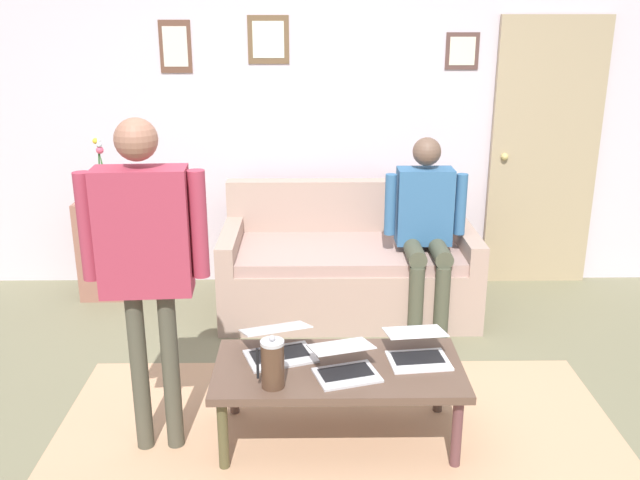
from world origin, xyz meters
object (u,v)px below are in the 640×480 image
laptop_right (279,346)px  person_standing (145,247)px  coffee_table (338,374)px  french_press (273,364)px  flower_vase (102,176)px  couch (347,269)px  person_seated (425,221)px  laptop_center (417,350)px  side_shelf (110,248)px  laptop_left (345,365)px  interior_door (544,155)px

laptop_right → person_standing: (0.59, 0.18, 0.60)m
coffee_table → french_press: bearing=30.9°
laptop_right → french_press: 0.32m
flower_vase → person_standing: 2.11m
coffee_table → person_standing: (0.89, 0.06, 0.68)m
coffee_table → couch: bearing=-94.5°
french_press → person_seated: person_seated is taller
laptop_center → flower_vase: flower_vase is taller
coffee_table → side_shelf: side_shelf is taller
coffee_table → person_seated: size_ratio=0.96×
french_press → laptop_left: bearing=-160.6°
flower_vase → person_seated: size_ratio=0.36×
couch → laptop_right: 1.58m
laptop_right → french_press: size_ratio=1.60×
laptop_left → laptop_right: bearing=-30.6°
laptop_right → side_shelf: (1.35, -1.79, -0.08)m
interior_door → person_standing: size_ratio=1.25×
coffee_table → person_seated: (-0.64, -1.41, 0.36)m
side_shelf → person_seated: size_ratio=0.58×
interior_door → couch: bearing=19.4°
side_shelf → laptop_right: bearing=127.1°
side_shelf → person_standing: person_standing is taller
coffee_table → side_shelf: (1.65, -1.91, 0.01)m
laptop_right → french_press: french_press is taller
laptop_left → laptop_right: laptop_right is taller
french_press → person_standing: 0.79m
laptop_left → person_standing: 1.09m
interior_door → laptop_right: bearing=46.3°
couch → laptop_center: bearing=99.7°
couch → side_shelf: (1.78, -0.28, 0.07)m
person_standing → couch: bearing=-121.1°
couch → flower_vase: (1.78, -0.28, 0.63)m
couch → coffee_table: 1.64m
flower_vase → person_seated: bearing=167.6°
french_press → side_shelf: (1.34, -2.10, -0.15)m
laptop_right → flower_vase: (1.35, -1.78, 0.48)m
coffee_table → person_seated: bearing=-114.4°
person_seated → french_press: bearing=59.2°
person_seated → side_shelf: bearing=-12.4°
couch → side_shelf: size_ratio=2.37×
interior_door → flower_vase: bearing=4.5°
couch → laptop_left: bearing=86.5°
interior_door → side_shelf: 3.38m
interior_door → person_seated: (1.02, 0.76, -0.30)m
laptop_right → side_shelf: size_ratio=0.56×
interior_door → laptop_left: 2.83m
coffee_table → side_shelf: size_ratio=1.64×
interior_door → side_shelf: bearing=4.5°
laptop_left → laptop_center: size_ratio=1.08×
laptop_center → french_press: bearing=20.2°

